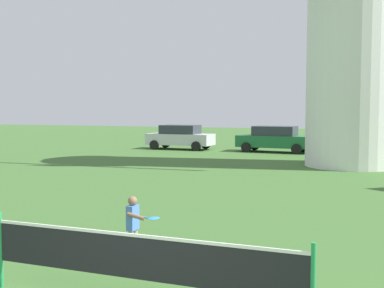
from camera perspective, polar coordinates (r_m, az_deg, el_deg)
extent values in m
cylinder|color=white|center=(22.91, 18.78, 13.41)|extent=(4.04, 4.04, 12.67)
cylinder|color=#238E4C|center=(7.57, -21.91, -11.67)|extent=(0.06, 0.06, 1.10)
cube|color=black|center=(6.30, -6.61, -13.42)|extent=(4.36, 0.01, 0.55)
cube|color=white|center=(6.22, -6.63, -10.83)|extent=(4.36, 0.02, 0.04)
cylinder|color=#9E937F|center=(8.58, -6.83, -11.63)|extent=(0.10, 0.10, 0.49)
cylinder|color=#9E937F|center=(8.47, -7.33, -11.85)|extent=(0.10, 0.10, 0.49)
cube|color=#4C7AD1|center=(8.41, -7.11, -8.73)|extent=(0.15, 0.25, 0.43)
sphere|color=#89664C|center=(8.35, -7.12, -6.77)|extent=(0.16, 0.16, 0.16)
cylinder|color=#89664C|center=(8.54, -6.56, -8.66)|extent=(0.07, 0.07, 0.32)
cylinder|color=#89664C|center=(8.21, -6.74, -8.58)|extent=(0.34, 0.09, 0.12)
cylinder|color=#338CCC|center=(8.15, -5.95, -8.68)|extent=(0.22, 0.04, 0.04)
ellipsoid|color=#338CCC|center=(8.04, -4.58, -8.85)|extent=(0.20, 0.25, 0.03)
cube|color=silver|center=(30.58, -1.42, 0.58)|extent=(4.27, 1.81, 0.70)
cube|color=#2D333D|center=(30.55, -1.42, 1.76)|extent=(2.40, 1.56, 0.56)
cylinder|color=black|center=(30.85, 1.66, -0.04)|extent=(0.60, 0.20, 0.60)
cylinder|color=black|center=(29.27, 0.49, -0.27)|extent=(0.60, 0.20, 0.60)
cylinder|color=black|center=(31.97, -3.17, 0.10)|extent=(0.60, 0.20, 0.60)
cylinder|color=black|center=(30.44, -4.54, -0.11)|extent=(0.60, 0.20, 0.60)
cube|color=#1E6638|center=(28.98, 9.86, 0.32)|extent=(4.55, 2.03, 0.70)
cube|color=#2D333D|center=(28.94, 9.88, 1.56)|extent=(2.59, 1.68, 0.56)
cylinder|color=black|center=(29.48, 13.12, -0.35)|extent=(0.61, 0.22, 0.60)
cylinder|color=black|center=(27.82, 12.39, -0.60)|extent=(0.61, 0.22, 0.60)
cylinder|color=black|center=(30.24, 7.52, -0.16)|extent=(0.61, 0.22, 0.60)
cylinder|color=black|center=(28.62, 6.50, -0.40)|extent=(0.61, 0.22, 0.60)
cylinder|color=black|center=(29.76, 20.27, -0.46)|extent=(0.60, 0.19, 0.60)
cylinder|color=black|center=(28.06, 20.21, -0.72)|extent=(0.60, 0.19, 0.60)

